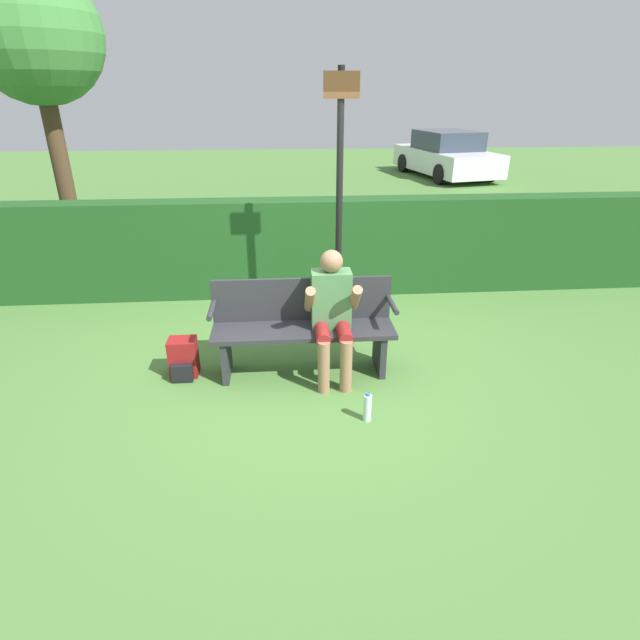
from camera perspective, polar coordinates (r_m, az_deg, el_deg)
ground_plane at (r=4.93m, az=-1.84°, el=-5.94°), size 40.00×40.00×0.00m
hedge_back at (r=6.64m, az=-2.81°, el=8.27°), size 12.00×0.40×1.26m
park_bench at (r=4.76m, az=-1.95°, el=-0.67°), size 1.72×0.45×0.90m
person_seated at (r=4.58m, az=1.39°, el=1.17°), size 0.50×0.57×1.22m
backpack at (r=4.96m, az=-15.34°, el=-4.29°), size 0.26×0.28×0.38m
water_bottle at (r=4.22m, az=5.44°, el=-9.93°), size 0.07×0.07×0.26m
signpost at (r=5.40m, az=2.24°, el=14.20°), size 0.35×0.09×2.73m
parked_car at (r=16.86m, az=14.21°, el=17.77°), size 2.55×4.28×1.36m
tree at (r=8.70m, az=-29.86°, el=26.19°), size 1.83×1.83×4.12m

